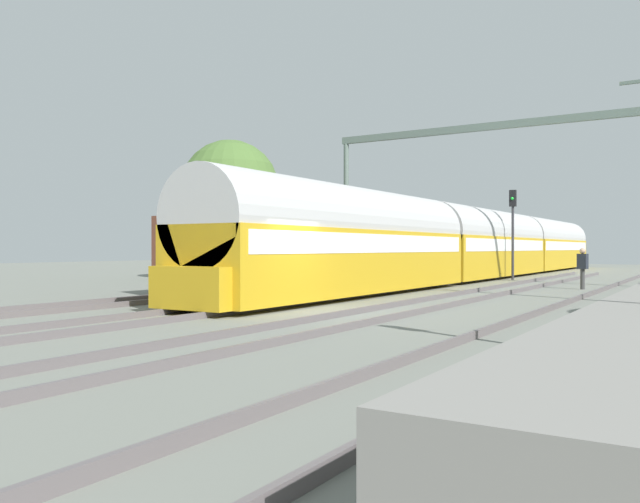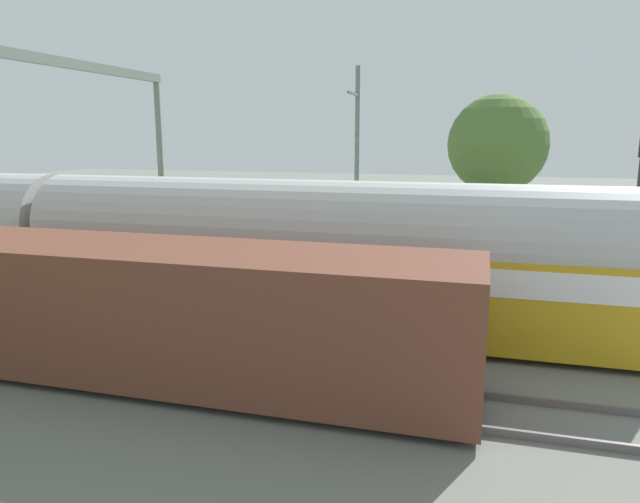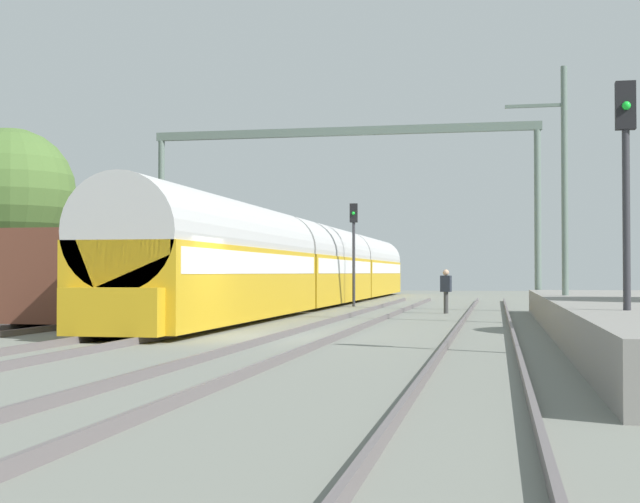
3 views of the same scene
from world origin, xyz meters
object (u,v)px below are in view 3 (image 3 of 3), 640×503
passenger_train (319,265)px  railway_signal_far (354,240)px  freight_car (126,276)px  catenary_gantry (342,172)px  person_crossing (446,287)px  railway_signal_near (626,181)px

passenger_train → railway_signal_far: (1.92, -1.33, 1.17)m
passenger_train → freight_car: 14.67m
passenger_train → railway_signal_far: railway_signal_far is taller
railway_signal_far → catenary_gantry: (0.15, -4.20, 2.78)m
freight_car → person_crossing: size_ratio=7.51×
person_crossing → railway_signal_near: size_ratio=0.34×
person_crossing → railway_signal_near: (4.32, -18.21, 2.26)m
railway_signal_near → passenger_train: bearing=112.6°
freight_car → person_crossing: 12.34m
person_crossing → passenger_train: bearing=145.5°
passenger_train → person_crossing: size_ratio=28.44×
railway_signal_near → catenary_gantry: catenary_gantry is taller
passenger_train → freight_car: size_ratio=3.78×
passenger_train → railway_signal_near: 28.46m
passenger_train → catenary_gantry: catenary_gantry is taller
freight_car → railway_signal_near: bearing=-38.9°
freight_car → catenary_gantry: (6.19, 8.54, 4.45)m
railway_signal_near → railway_signal_far: size_ratio=1.05×
person_crossing → railway_signal_far: (-4.71, 6.70, 2.11)m
freight_car → railway_signal_near: railway_signal_near is taller
passenger_train → railway_signal_far: bearing=-34.7°
passenger_train → catenary_gantry: 7.10m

